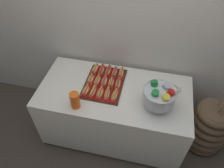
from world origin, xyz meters
TOP-DOWN VIEW (x-y plane):
  - ground_plane at (0.00, 0.00)m, footprint 10.00×10.00m
  - back_wall at (0.00, 0.49)m, footprint 6.00×0.10m
  - buffet_table at (0.00, 0.00)m, footprint 1.59×0.78m
  - floor_vase at (1.07, 0.08)m, footprint 0.46×0.46m
  - serving_tray at (-0.13, 0.07)m, footprint 0.41×0.53m
  - hot_dog_0 at (-0.28, -0.09)m, footprint 0.08×0.16m
  - hot_dog_1 at (-0.20, -0.09)m, footprint 0.07×0.17m
  - hot_dog_2 at (-0.13, -0.09)m, footprint 0.07×0.18m
  - hot_dog_3 at (-0.05, -0.10)m, footprint 0.07×0.19m
  - hot_dog_4 at (0.02, -0.10)m, footprint 0.07×0.18m
  - hot_dog_5 at (-0.28, 0.07)m, footprint 0.07×0.16m
  - hot_dog_6 at (-0.20, 0.07)m, footprint 0.07×0.17m
  - hot_dog_7 at (-0.13, 0.07)m, footprint 0.07×0.18m
  - hot_dog_8 at (-0.05, 0.07)m, footprint 0.07×0.16m
  - hot_dog_9 at (0.02, 0.07)m, footprint 0.07×0.17m
  - hot_dog_10 at (-0.28, 0.24)m, footprint 0.07×0.17m
  - hot_dog_11 at (-0.20, 0.24)m, footprint 0.06×0.18m
  - hot_dog_12 at (-0.13, 0.24)m, footprint 0.07×0.17m
  - hot_dog_13 at (-0.05, 0.23)m, footprint 0.06×0.16m
  - hot_dog_14 at (0.02, 0.23)m, footprint 0.07×0.17m
  - punch_bowl at (0.45, -0.11)m, footprint 0.31×0.31m
  - cup_stack at (-0.32, -0.28)m, footprint 0.09×0.09m
  - donut at (0.61, 0.16)m, footprint 0.12×0.12m

SIDE VIEW (x-z plane):
  - ground_plane at x=0.00m, z-range 0.00..0.00m
  - floor_vase at x=1.07m, z-range -0.27..0.87m
  - buffet_table at x=0.00m, z-range 0.02..0.76m
  - serving_tray at x=-0.13m, z-range 0.74..0.75m
  - donut at x=0.61m, z-range 0.74..0.77m
  - hot_dog_6 at x=-0.20m, z-range 0.75..0.80m
  - hot_dog_11 at x=-0.20m, z-range 0.75..0.81m
  - hot_dog_4 at x=0.02m, z-range 0.75..0.81m
  - hot_dog_13 at x=-0.05m, z-range 0.75..0.81m
  - hot_dog_8 at x=-0.05m, z-range 0.75..0.81m
  - hot_dog_5 at x=-0.28m, z-range 0.75..0.81m
  - hot_dog_12 at x=-0.13m, z-range 0.75..0.81m
  - hot_dog_9 at x=0.02m, z-range 0.75..0.81m
  - hot_dog_0 at x=-0.28m, z-range 0.75..0.81m
  - hot_dog_10 at x=-0.28m, z-range 0.75..0.81m
  - hot_dog_1 at x=-0.20m, z-range 0.75..0.81m
  - hot_dog_14 at x=0.02m, z-range 0.75..0.81m
  - hot_dog_2 at x=-0.13m, z-range 0.75..0.81m
  - hot_dog_3 at x=-0.05m, z-range 0.75..0.81m
  - hot_dog_7 at x=-0.13m, z-range 0.75..0.81m
  - cup_stack at x=-0.32m, z-range 0.74..0.91m
  - punch_bowl at x=0.45m, z-range 0.76..1.03m
  - back_wall at x=0.00m, z-range 0.00..2.60m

